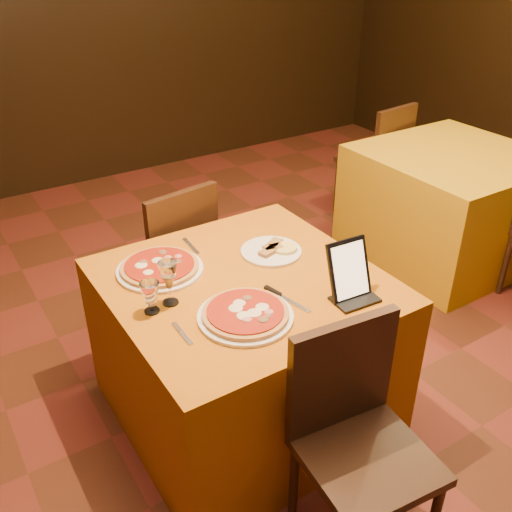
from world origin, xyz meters
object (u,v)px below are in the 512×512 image
side_table (448,205)px  chair_main_far (167,257)px  pizza_near (245,315)px  water_glass (151,298)px  tablet (349,269)px  chair_main_near (367,459)px  pizza_far (160,268)px  main_table (244,349)px  wine_glass (169,283)px  chair_side_far (372,160)px

side_table → chair_main_far: 2.01m
pizza_near → water_glass: bearing=140.9°
side_table → tablet: (-1.70, -0.88, 0.49)m
chair_main_near → pizza_far: (-0.27, 1.06, 0.31)m
chair_main_near → chair_main_far: size_ratio=1.00×
main_table → wine_glass: (-0.33, 0.01, 0.47)m
main_table → chair_side_far: size_ratio=1.21×
chair_main_far → water_glass: bearing=54.7°
side_table → water_glass: size_ratio=8.46×
water_glass → pizza_near: bearing=-39.1°
side_table → chair_side_far: (0.00, 0.78, 0.08)m
side_table → chair_main_far: (-1.99, 0.26, 0.08)m
chair_side_far → pizza_far: size_ratio=2.43×
main_table → pizza_far: (-0.27, 0.25, 0.39)m
chair_side_far → pizza_far: bearing=18.8°
side_table → chair_main_near: 2.42m
side_table → chair_side_far: size_ratio=1.21×
wine_glass → tablet: bearing=-27.9°
main_table → chair_main_near: (0.00, -0.81, 0.08)m
side_table → wine_glass: wine_glass is taller
pizza_far → wine_glass: 0.26m
pizza_near → pizza_far: bearing=105.2°
pizza_near → chair_main_near: bearing=-76.8°
main_table → water_glass: size_ratio=8.46×
water_glass → pizza_far: bearing=59.9°
chair_side_far → pizza_near: size_ratio=2.46×
chair_main_near → wine_glass: 0.97m
main_table → chair_main_far: (0.00, 0.82, 0.08)m
tablet → chair_side_far: bearing=48.5°
chair_main_near → water_glass: size_ratio=7.00×
wine_glass → chair_main_near: bearing=-68.0°
main_table → chair_main_far: bearing=90.0°
side_table → pizza_far: (-2.26, -0.31, 0.39)m
water_glass → chair_main_near: bearing=-62.6°
pizza_far → water_glass: size_ratio=2.88×
chair_main_near → water_glass: bearing=123.3°
chair_side_far → pizza_near: (-2.13, -1.58, 0.31)m
chair_main_far → main_table: bearing=81.5°
chair_main_near → water_glass: chair_main_near is taller
chair_main_near → tablet: size_ratio=3.73×
chair_main_near → tablet: 0.71m
chair_main_near → chair_side_far: (1.99, 2.15, 0.00)m
side_table → pizza_far: pizza_far is taller
side_table → chair_main_near: (-1.99, -1.37, 0.08)m
main_table → pizza_near: (-0.13, -0.23, 0.39)m
wine_glass → tablet: tablet is taller
side_table → tablet: tablet is taller
water_glass → wine_glass: bearing=9.3°
side_table → pizza_far: 2.32m
chair_main_near → tablet: tablet is taller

